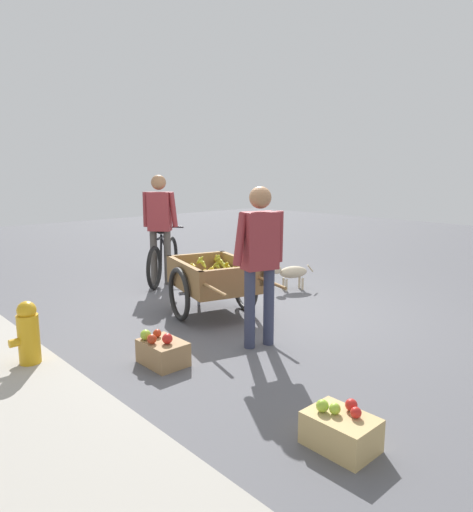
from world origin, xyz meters
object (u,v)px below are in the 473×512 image
(fruit_cart, at_px, (213,280))
(plastic_bucket, at_px, (228,263))
(dog, at_px, (291,272))
(vendor_person, at_px, (260,253))
(apple_crate, at_px, (341,430))
(cyclist_person, at_px, (160,219))
(bicycle, at_px, (164,260))
(fire_hydrant, at_px, (29,339))
(mixed_fruit_crate, at_px, (162,351))

(fruit_cart, bearing_deg, plastic_bucket, -45.66)
(fruit_cart, xyz_separation_m, dog, (0.16, -1.63, -0.17))
(fruit_cart, relative_size, vendor_person, 1.11)
(fruit_cart, xyz_separation_m, plastic_bucket, (1.84, -1.88, -0.31))
(dog, bearing_deg, apple_crate, 135.36)
(fruit_cart, distance_m, vendor_person, 1.26)
(vendor_person, height_order, cyclist_person, cyclist_person)
(bicycle, relative_size, apple_crate, 2.96)
(bicycle, height_order, fire_hydrant, bicycle)
(cyclist_person, relative_size, dog, 2.72)
(bicycle, relative_size, dog, 2.09)
(cyclist_person, xyz_separation_m, plastic_bucket, (0.03, -1.45, -0.90))
(fruit_cart, xyz_separation_m, apple_crate, (-2.71, 1.20, -0.32))
(bicycle, xyz_separation_m, cyclist_person, (-0.10, 0.12, 0.67))
(fruit_cart, bearing_deg, bicycle, -16.12)
(fruit_cart, height_order, fire_hydrant, fruit_cart)
(fruit_cart, bearing_deg, dog, -84.25)
(fire_hydrant, bearing_deg, plastic_bucket, -63.26)
(fire_hydrant, bearing_deg, dog, -83.80)
(fruit_cart, relative_size, fire_hydrant, 2.68)
(plastic_bucket, bearing_deg, vendor_person, 143.18)
(plastic_bucket, xyz_separation_m, mixed_fruit_crate, (-2.66, 3.19, -0.00))
(vendor_person, bearing_deg, plastic_bucket, -36.82)
(plastic_bucket, xyz_separation_m, apple_crate, (-4.55, 3.08, -0.01))
(fire_hydrant, relative_size, plastic_bucket, 2.61)
(bicycle, relative_size, fire_hydrant, 1.94)
(plastic_bucket, relative_size, apple_crate, 0.58)
(vendor_person, distance_m, plastic_bucket, 3.77)
(dog, distance_m, mixed_fruit_crate, 3.10)
(plastic_bucket, bearing_deg, bicycle, 87.19)
(cyclist_person, distance_m, apple_crate, 4.89)
(vendor_person, height_order, plastic_bucket, vendor_person)
(bicycle, xyz_separation_m, dog, (-1.74, -1.08, -0.08))
(apple_crate, bearing_deg, plastic_bucket, -34.15)
(fruit_cart, relative_size, mixed_fruit_crate, 4.08)
(mixed_fruit_crate, bearing_deg, bicycle, -34.22)
(fire_hydrant, xyz_separation_m, plastic_bucket, (2.10, -4.17, -0.21))
(dog, bearing_deg, plastic_bucket, -8.38)
(dog, relative_size, plastic_bucket, 2.44)
(apple_crate, bearing_deg, vendor_person, -28.78)
(dog, height_order, plastic_bucket, dog)
(fruit_cart, xyz_separation_m, fire_hydrant, (-0.26, 2.29, -0.11))
(bicycle, xyz_separation_m, plastic_bucket, (-0.07, -1.33, -0.22))
(bicycle, bearing_deg, apple_crate, 159.19)
(bicycle, xyz_separation_m, apple_crate, (-4.61, 1.75, -0.23))
(fruit_cart, bearing_deg, mixed_fruit_crate, 122.24)
(apple_crate, bearing_deg, cyclist_person, -19.94)
(bicycle, xyz_separation_m, fire_hydrant, (-2.16, 2.84, -0.02))
(cyclist_person, distance_m, fire_hydrant, 3.48)
(vendor_person, relative_size, dog, 2.58)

